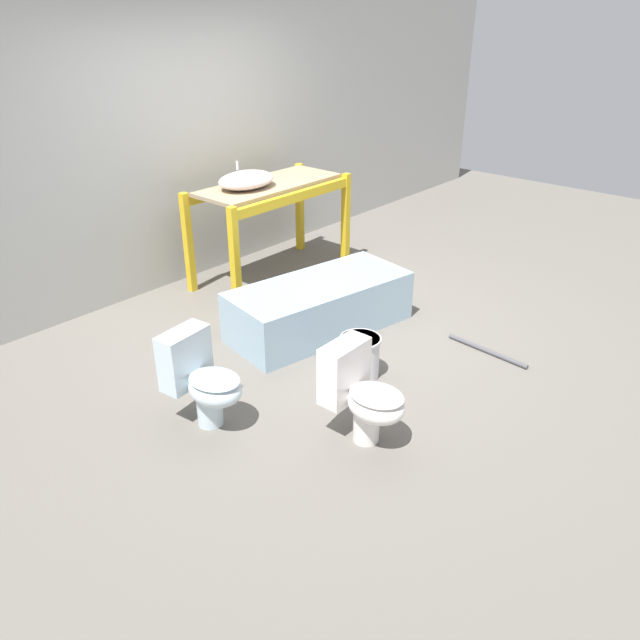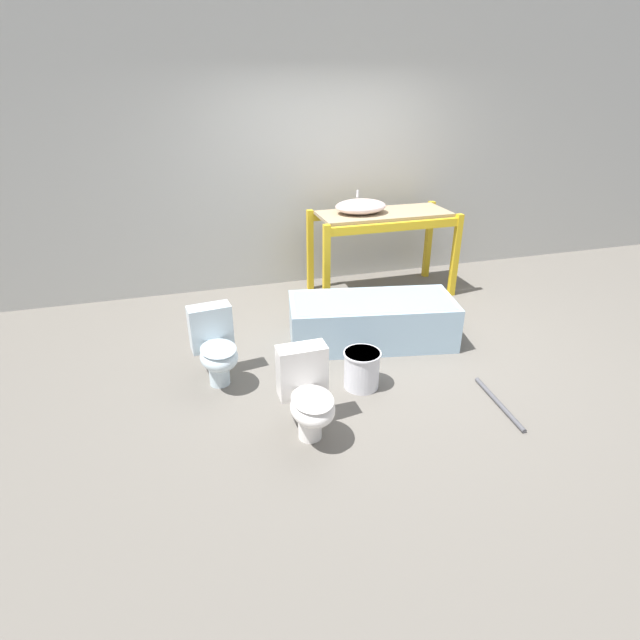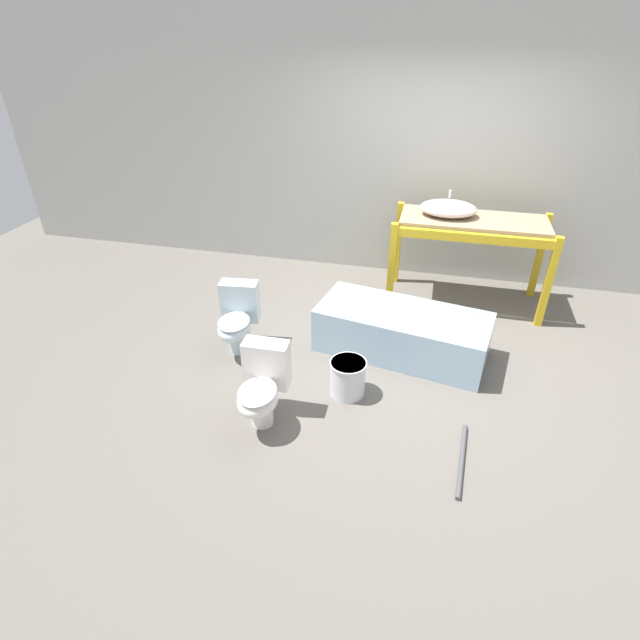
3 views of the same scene
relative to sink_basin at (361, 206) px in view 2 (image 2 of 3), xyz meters
The scene contains 9 objects.
ground_plane 1.60m from the sink_basin, 102.09° to the right, with size 12.00×12.00×0.00m, color #666059.
warehouse_wall_rear 0.89m from the sink_basin, 111.48° to the left, with size 10.80×0.08×3.20m.
shelving_rack 0.37m from the sink_basin, ahead, with size 1.62×0.73×0.97m.
sink_basin is the anchor object (origin of this frame).
bathtub_main 1.45m from the sink_basin, 104.25° to the right, with size 1.66×0.95×0.44m.
toilet_near 2.44m from the sink_basin, 140.72° to the right, with size 0.39×0.56×0.64m.
toilet_far 2.77m from the sink_basin, 118.01° to the right, with size 0.35×0.53×0.64m.
bucket_white 2.19m from the sink_basin, 109.53° to the right, with size 0.31×0.31×0.32m.
loose_pipe 2.68m from the sink_basin, 83.65° to the right, with size 0.09×0.71×0.04m.
Camera 2 is at (-1.74, -3.99, 2.32)m, focal length 28.00 mm.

